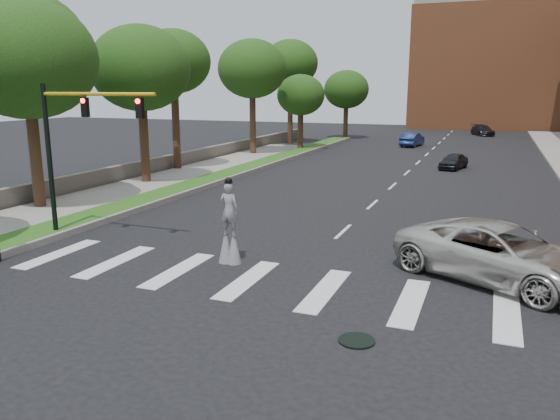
# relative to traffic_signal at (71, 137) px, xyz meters

# --- Properties ---
(ground_plane) EXTENTS (160.00, 160.00, 0.00)m
(ground_plane) POSITION_rel_traffic_signal_xyz_m (9.78, -3.00, -4.15)
(ground_plane) COLOR black
(ground_plane) RESTS_ON ground
(grass_median) EXTENTS (2.00, 60.00, 0.25)m
(grass_median) POSITION_rel_traffic_signal_xyz_m (-1.72, 17.00, -4.03)
(grass_median) COLOR #245418
(grass_median) RESTS_ON ground
(median_curb) EXTENTS (0.20, 60.00, 0.28)m
(median_curb) POSITION_rel_traffic_signal_xyz_m (-0.67, 17.00, -4.01)
(median_curb) COLOR gray
(median_curb) RESTS_ON ground
(sidewalk_left) EXTENTS (4.00, 60.00, 0.18)m
(sidewalk_left) POSITION_rel_traffic_signal_xyz_m (-4.72, 7.00, -4.06)
(sidewalk_left) COLOR gray
(sidewalk_left) RESTS_ON ground
(stone_wall) EXTENTS (0.50, 56.00, 1.10)m
(stone_wall) POSITION_rel_traffic_signal_xyz_m (-7.22, 19.00, -3.60)
(stone_wall) COLOR #5E5851
(stone_wall) RESTS_ON ground
(manhole) EXTENTS (0.90, 0.90, 0.04)m
(manhole) POSITION_rel_traffic_signal_xyz_m (12.78, -5.00, -4.13)
(manhole) COLOR black
(manhole) RESTS_ON ground
(building_backdrop) EXTENTS (26.00, 14.00, 18.00)m
(building_backdrop) POSITION_rel_traffic_signal_xyz_m (15.78, 75.00, 4.85)
(building_backdrop) COLOR #AE5F36
(building_backdrop) RESTS_ON ground
(traffic_signal) EXTENTS (5.30, 0.23, 6.20)m
(traffic_signal) POSITION_rel_traffic_signal_xyz_m (0.00, 0.00, 0.00)
(traffic_signal) COLOR black
(traffic_signal) RESTS_ON ground
(stilt_performer) EXTENTS (0.84, 0.53, 3.05)m
(stilt_performer) POSITION_rel_traffic_signal_xyz_m (7.17, -0.62, -2.90)
(stilt_performer) COLOR #382316
(stilt_performer) RESTS_ON ground
(suv_crossing) EXTENTS (7.26, 5.72, 1.83)m
(suv_crossing) POSITION_rel_traffic_signal_xyz_m (15.98, 0.83, -3.23)
(suv_crossing) COLOR beige
(suv_crossing) RESTS_ON ground
(car_near) EXTENTS (2.24, 3.78, 1.20)m
(car_near) POSITION_rel_traffic_signal_xyz_m (12.76, 26.20, -3.55)
(car_near) COLOR black
(car_near) RESTS_ON ground
(car_mid) EXTENTS (2.14, 4.52, 1.43)m
(car_mid) POSITION_rel_traffic_signal_xyz_m (7.41, 42.03, -3.43)
(car_mid) COLOR navy
(car_mid) RESTS_ON ground
(car_far) EXTENTS (3.49, 5.01, 1.35)m
(car_far) POSITION_rel_traffic_signal_xyz_m (14.02, 59.38, -3.48)
(car_far) COLOR black
(car_far) RESTS_ON ground
(tree_1) EXTENTS (6.74, 6.74, 10.25)m
(tree_1) POSITION_rel_traffic_signal_xyz_m (-5.68, 3.66, 3.20)
(tree_1) COLOR #382316
(tree_1) RESTS_ON ground
(tree_2) EXTENTS (6.17, 6.17, 9.85)m
(tree_2) POSITION_rel_traffic_signal_xyz_m (-5.14, 12.04, 3.04)
(tree_2) COLOR #382316
(tree_2) RESTS_ON ground
(tree_3) EXTENTS (5.38, 5.38, 10.20)m
(tree_3) POSITION_rel_traffic_signal_xyz_m (-6.45, 17.93, 3.69)
(tree_3) COLOR #382316
(tree_3) RESTS_ON ground
(tree_4) EXTENTS (6.15, 6.15, 10.33)m
(tree_4) POSITION_rel_traffic_signal_xyz_m (-5.12, 28.79, 3.53)
(tree_4) COLOR #382316
(tree_4) RESTS_ON ground
(tree_5) EXTENTS (5.93, 5.93, 11.17)m
(tree_5) POSITION_rel_traffic_signal_xyz_m (-5.54, 39.74, 4.43)
(tree_5) COLOR #382316
(tree_5) RESTS_ON ground
(tree_6) EXTENTS (4.68, 4.68, 7.37)m
(tree_6) POSITION_rel_traffic_signal_xyz_m (-2.44, 34.31, 1.19)
(tree_6) COLOR #382316
(tree_6) RESTS_ON ground
(tree_7) EXTENTS (5.37, 5.37, 8.17)m
(tree_7) POSITION_rel_traffic_signal_xyz_m (-1.50, 48.25, 1.70)
(tree_7) COLOR #382316
(tree_7) RESTS_ON ground
(tree_8) EXTENTS (6.13, 6.13, 10.70)m
(tree_8) POSITION_rel_traffic_signal_xyz_m (-6.43, 4.39, 3.89)
(tree_8) COLOR #382316
(tree_8) RESTS_ON ground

